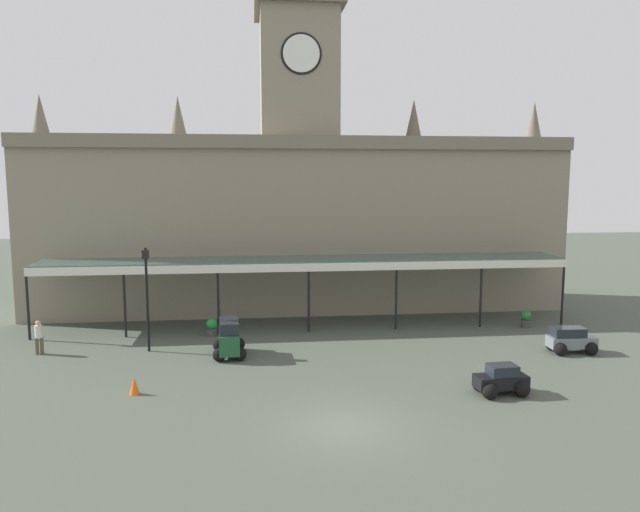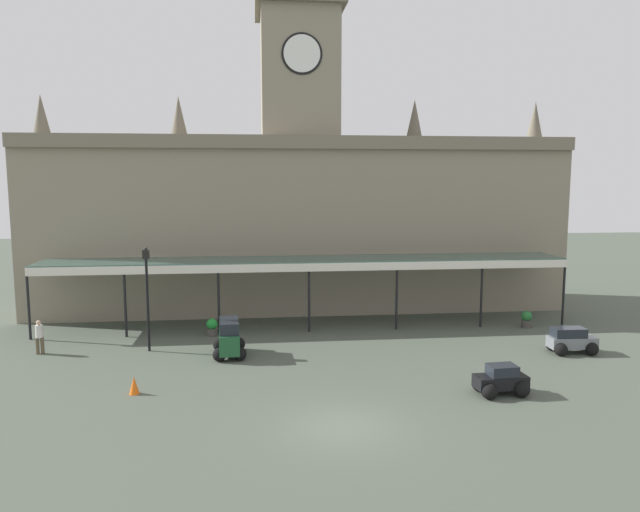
{
  "view_description": "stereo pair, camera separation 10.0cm",
  "coord_description": "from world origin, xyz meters",
  "px_view_note": "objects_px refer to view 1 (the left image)",
  "views": [
    {
      "loc": [
        -3.03,
        -19.28,
        8.44
      ],
      "look_at": [
        0.0,
        7.41,
        4.98
      ],
      "focal_mm": 33.36,
      "sensor_mm": 36.0,
      "label": 1
    },
    {
      "loc": [
        -2.93,
        -19.29,
        8.44
      ],
      "look_at": [
        0.0,
        7.41,
        4.98
      ],
      "focal_mm": 33.36,
      "sensor_mm": 36.0,
      "label": 2
    }
  ],
  "objects_px": {
    "car_green_van": "(229,339)",
    "traffic_cone": "(134,386)",
    "car_black_sedan": "(501,382)",
    "pedestrian_beside_cars": "(39,336)",
    "planter_near_kerb": "(526,319)",
    "car_grey_estate": "(571,341)",
    "planter_forecourt_centre": "(212,327)",
    "victorian_lamppost": "(147,288)"
  },
  "relations": [
    {
      "from": "planter_near_kerb",
      "to": "victorian_lamppost",
      "type": "bearing_deg",
      "value": -173.06
    },
    {
      "from": "car_black_sedan",
      "to": "traffic_cone",
      "type": "height_order",
      "value": "car_black_sedan"
    },
    {
      "from": "car_green_van",
      "to": "traffic_cone",
      "type": "xyz_separation_m",
      "value": [
        -3.54,
        -4.81,
        -0.45
      ]
    },
    {
      "from": "car_grey_estate",
      "to": "traffic_cone",
      "type": "bearing_deg",
      "value": -170.33
    },
    {
      "from": "traffic_cone",
      "to": "car_green_van",
      "type": "bearing_deg",
      "value": 53.64
    },
    {
      "from": "car_black_sedan",
      "to": "planter_near_kerb",
      "type": "xyz_separation_m",
      "value": [
        5.87,
        10.16,
        -0.01
      ]
    },
    {
      "from": "car_green_van",
      "to": "traffic_cone",
      "type": "bearing_deg",
      "value": -126.36
    },
    {
      "from": "pedestrian_beside_cars",
      "to": "victorian_lamppost",
      "type": "height_order",
      "value": "victorian_lamppost"
    },
    {
      "from": "pedestrian_beside_cars",
      "to": "traffic_cone",
      "type": "bearing_deg",
      "value": -47.26
    },
    {
      "from": "victorian_lamppost",
      "to": "traffic_cone",
      "type": "bearing_deg",
      "value": -85.77
    },
    {
      "from": "planter_forecourt_centre",
      "to": "pedestrian_beside_cars",
      "type": "bearing_deg",
      "value": -162.94
    },
    {
      "from": "car_green_van",
      "to": "planter_forecourt_centre",
      "type": "height_order",
      "value": "car_green_van"
    },
    {
      "from": "car_grey_estate",
      "to": "planter_forecourt_centre",
      "type": "relative_size",
      "value": 2.38
    },
    {
      "from": "traffic_cone",
      "to": "car_black_sedan",
      "type": "bearing_deg",
      "value": -6.35
    },
    {
      "from": "car_black_sedan",
      "to": "traffic_cone",
      "type": "distance_m",
      "value": 14.52
    },
    {
      "from": "victorian_lamppost",
      "to": "traffic_cone",
      "type": "xyz_separation_m",
      "value": [
        0.45,
        -6.03,
        -2.85
      ]
    },
    {
      "from": "pedestrian_beside_cars",
      "to": "planter_forecourt_centre",
      "type": "distance_m",
      "value": 8.49
    },
    {
      "from": "traffic_cone",
      "to": "planter_forecourt_centre",
      "type": "xyz_separation_m",
      "value": [
        2.45,
        8.61,
        0.13
      ]
    },
    {
      "from": "car_grey_estate",
      "to": "car_green_van",
      "type": "bearing_deg",
      "value": 175.28
    },
    {
      "from": "car_green_van",
      "to": "planter_near_kerb",
      "type": "relative_size",
      "value": 2.55
    },
    {
      "from": "planter_forecourt_centre",
      "to": "car_green_van",
      "type": "bearing_deg",
      "value": -74.04
    },
    {
      "from": "planter_near_kerb",
      "to": "pedestrian_beside_cars",
      "type": "bearing_deg",
      "value": -174.64
    },
    {
      "from": "car_grey_estate",
      "to": "victorian_lamppost",
      "type": "relative_size",
      "value": 0.44
    },
    {
      "from": "car_black_sedan",
      "to": "traffic_cone",
      "type": "xyz_separation_m",
      "value": [
        -14.43,
        1.61,
        -0.15
      ]
    },
    {
      "from": "planter_forecourt_centre",
      "to": "planter_near_kerb",
      "type": "bearing_deg",
      "value": -0.17
    },
    {
      "from": "car_green_van",
      "to": "traffic_cone",
      "type": "relative_size",
      "value": 3.45
    },
    {
      "from": "traffic_cone",
      "to": "planter_near_kerb",
      "type": "relative_size",
      "value": 0.74
    },
    {
      "from": "planter_forecourt_centre",
      "to": "car_black_sedan",
      "type": "bearing_deg",
      "value": -40.46
    },
    {
      "from": "car_grey_estate",
      "to": "traffic_cone",
      "type": "distance_m",
      "value": 20.45
    },
    {
      "from": "car_grey_estate",
      "to": "victorian_lamppost",
      "type": "height_order",
      "value": "victorian_lamppost"
    },
    {
      "from": "car_black_sedan",
      "to": "car_grey_estate",
      "type": "distance_m",
      "value": 7.63
    },
    {
      "from": "traffic_cone",
      "to": "planter_near_kerb",
      "type": "xyz_separation_m",
      "value": [
        20.3,
        8.56,
        0.13
      ]
    },
    {
      "from": "car_green_van",
      "to": "pedestrian_beside_cars",
      "type": "height_order",
      "value": "car_green_van"
    },
    {
      "from": "victorian_lamppost",
      "to": "car_black_sedan",
      "type": "bearing_deg",
      "value": -27.18
    },
    {
      "from": "car_black_sedan",
      "to": "pedestrian_beside_cars",
      "type": "relative_size",
      "value": 1.26
    },
    {
      "from": "pedestrian_beside_cars",
      "to": "planter_forecourt_centre",
      "type": "height_order",
      "value": "pedestrian_beside_cars"
    },
    {
      "from": "pedestrian_beside_cars",
      "to": "traffic_cone",
      "type": "distance_m",
      "value": 8.35
    },
    {
      "from": "pedestrian_beside_cars",
      "to": "car_black_sedan",
      "type": "bearing_deg",
      "value": -21.04
    },
    {
      "from": "car_black_sedan",
      "to": "victorian_lamppost",
      "type": "distance_m",
      "value": 16.94
    },
    {
      "from": "planter_near_kerb",
      "to": "planter_forecourt_centre",
      "type": "distance_m",
      "value": 17.85
    },
    {
      "from": "car_grey_estate",
      "to": "traffic_cone",
      "type": "xyz_separation_m",
      "value": [
        -20.16,
        -3.43,
        -0.21
      ]
    },
    {
      "from": "car_grey_estate",
      "to": "planter_near_kerb",
      "type": "bearing_deg",
      "value": 88.48
    }
  ]
}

